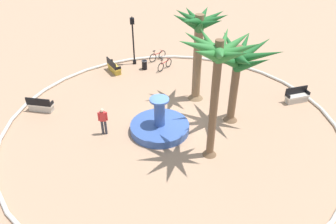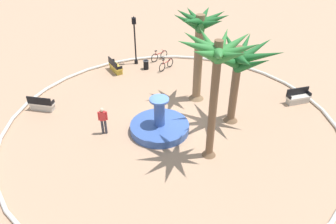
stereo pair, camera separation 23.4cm
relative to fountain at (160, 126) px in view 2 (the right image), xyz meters
name	(u,v)px [view 2 (the right image)]	position (x,y,z in m)	size (l,w,h in m)	color
ground_plane	(171,124)	(-0.77, -0.51, -0.31)	(80.00, 80.00, 0.00)	tan
plaza_curb	(171,123)	(-0.77, -0.51, -0.21)	(19.40, 19.40, 0.20)	silver
fountain	(160,126)	(0.00, 0.00, 0.00)	(3.37, 3.37, 2.15)	#38569E
palm_tree_near_fountain	(238,61)	(-4.35, -0.38, 3.57)	(4.59, 4.72, 4.98)	brown
palm_tree_by_curb	(216,62)	(-2.24, 2.47, 4.95)	(3.60, 3.58, 6.54)	brown
palm_tree_mid_plaza	(200,36)	(-2.88, -3.25, 4.05)	(3.44, 3.36, 5.89)	brown
bench_east	(298,98)	(-9.28, -1.70, 0.04)	(1.65, 0.71, 1.00)	beige
bench_west	(115,67)	(2.39, -8.07, 0.04)	(1.07, 1.67, 1.00)	gold
bench_north	(42,105)	(7.04, -3.29, 0.04)	(1.67, 1.01, 1.00)	beige
lamppost	(135,37)	(0.72, -9.28, 1.96)	(0.32, 0.32, 3.87)	black
trash_bin	(146,64)	(0.03, -8.16, 0.08)	(0.46, 0.46, 0.73)	black
bicycle_red_frame	(159,56)	(-1.20, -9.63, 0.07)	(1.48, 0.98, 0.94)	black
bicycle_by_lamppost	(166,65)	(-1.52, -7.88, 0.07)	(1.30, 1.22, 0.94)	black
person_pedestrian_stroll	(103,119)	(3.13, -0.22, 0.65)	(0.53, 0.22, 1.70)	#33333D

